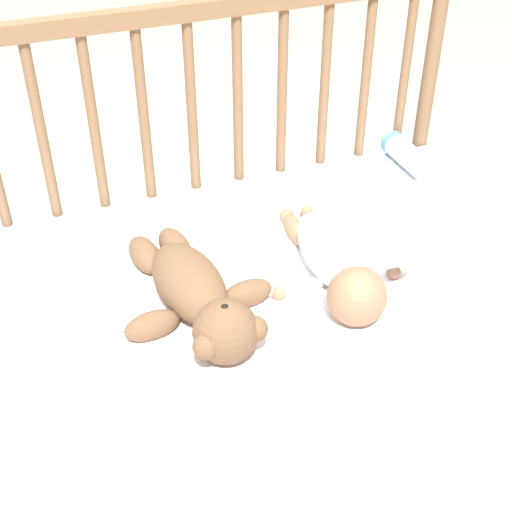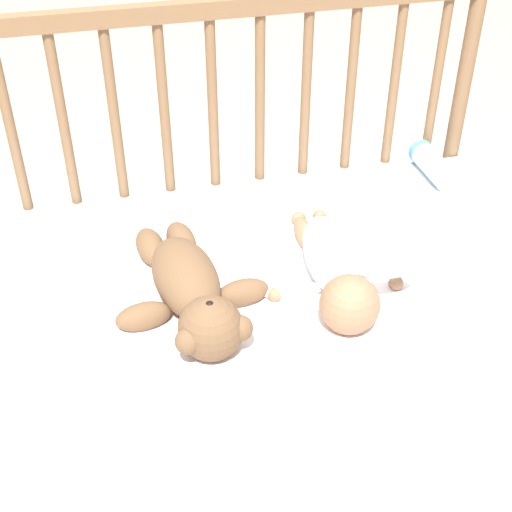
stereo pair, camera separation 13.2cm
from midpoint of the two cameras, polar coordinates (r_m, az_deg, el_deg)
ground_plane at (r=1.73m, az=2.20°, el=-15.33°), size 12.00×12.00×0.00m
crib_mattress at (r=1.54m, az=2.43°, el=-9.43°), size 1.23×0.69×0.51m
crib_rail at (r=1.59m, az=-1.00°, el=10.16°), size 1.23×0.04×0.93m
blanket at (r=1.35m, az=3.32°, el=-2.41°), size 0.78×0.52×0.01m
teddy_bear at (r=1.27m, az=-2.27°, el=-2.81°), size 0.29×0.41×0.11m
baby at (r=1.33m, az=9.12°, el=-1.10°), size 0.27×0.40×0.11m
baby_bottle at (r=1.75m, az=15.92°, el=7.18°), size 0.06×0.18×0.06m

